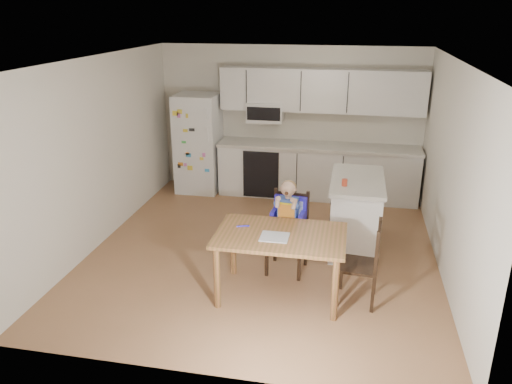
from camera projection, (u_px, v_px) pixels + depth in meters
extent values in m
cube|color=#90643F|center=(263.00, 250.00, 6.73)|extent=(4.50, 5.00, 0.01)
cube|color=beige|center=(290.00, 120.00, 8.60)|extent=(4.50, 0.02, 2.50)
cube|color=beige|center=(100.00, 152.00, 6.71)|extent=(0.02, 5.00, 2.50)
cube|color=beige|center=(451.00, 172.00, 5.89)|extent=(0.02, 5.00, 2.50)
cube|color=white|center=(265.00, 59.00, 5.86)|extent=(4.50, 5.00, 0.01)
cube|color=silver|center=(198.00, 143.00, 8.70)|extent=(0.72, 0.70, 1.70)
cube|color=silver|center=(317.00, 172.00, 8.51)|extent=(3.34, 0.60, 0.86)
cube|color=beige|center=(318.00, 146.00, 8.34)|extent=(3.37, 0.62, 0.05)
cube|color=black|center=(261.00, 175.00, 8.39)|extent=(0.60, 0.02, 0.80)
cube|color=silver|center=(321.00, 90.00, 8.15)|extent=(3.34, 0.34, 0.70)
cube|color=silver|center=(266.00, 112.00, 8.43)|extent=(0.60, 0.38, 0.33)
cube|color=silver|center=(355.00, 215.00, 6.71)|extent=(0.62, 1.25, 0.91)
cube|color=beige|center=(358.00, 181.00, 6.54)|extent=(0.69, 1.31, 0.05)
cylinder|color=#CE4225|center=(345.00, 182.00, 6.26)|extent=(0.07, 0.07, 0.09)
cube|color=brown|center=(281.00, 236.00, 5.44)|extent=(1.42, 0.91, 0.04)
cylinder|color=brown|center=(217.00, 278.00, 5.34)|extent=(0.07, 0.07, 0.72)
cylinder|color=brown|center=(233.00, 247.00, 6.03)|extent=(0.07, 0.07, 0.72)
cylinder|color=brown|center=(335.00, 290.00, 5.11)|extent=(0.07, 0.07, 0.72)
cylinder|color=brown|center=(338.00, 256.00, 5.80)|extent=(0.07, 0.07, 0.72)
cube|color=#ABABB0|center=(275.00, 237.00, 5.34)|extent=(0.30, 0.26, 0.01)
cylinder|color=#2C22CF|center=(242.00, 226.00, 5.60)|extent=(0.12, 0.06, 0.02)
cube|color=black|center=(287.00, 237.00, 6.06)|extent=(0.48, 0.48, 0.03)
cube|color=black|center=(267.00, 259.00, 6.02)|extent=(0.04, 0.04, 0.44)
cube|color=black|center=(275.00, 245.00, 6.37)|extent=(0.04, 0.04, 0.44)
cube|color=black|center=(299.00, 264.00, 5.91)|extent=(0.04, 0.04, 0.44)
cube|color=black|center=(306.00, 249.00, 6.26)|extent=(0.04, 0.04, 0.44)
cube|color=black|center=(291.00, 210.00, 6.14)|extent=(0.44, 0.08, 0.52)
cube|color=#2C22CF|center=(287.00, 232.00, 6.04)|extent=(0.43, 0.40, 0.10)
cube|color=#2C22CF|center=(290.00, 210.00, 6.09)|extent=(0.40, 0.10, 0.36)
cube|color=#5269BF|center=(287.00, 228.00, 6.00)|extent=(0.34, 0.30, 0.02)
cube|color=#272F9C|center=(288.00, 209.00, 5.94)|extent=(0.24, 0.17, 0.27)
cube|color=orange|center=(287.00, 212.00, 5.88)|extent=(0.20, 0.03, 0.21)
sphere|color=beige|center=(288.00, 189.00, 5.84)|extent=(0.20, 0.20, 0.18)
ellipsoid|color=olive|center=(288.00, 187.00, 5.84)|extent=(0.19, 0.18, 0.15)
cube|color=black|center=(358.00, 265.00, 5.43)|extent=(0.46, 0.46, 0.03)
cube|color=black|center=(341.00, 273.00, 5.73)|extent=(0.04, 0.04, 0.42)
cube|color=black|center=(375.00, 277.00, 5.63)|extent=(0.04, 0.04, 0.42)
cube|color=black|center=(337.00, 290.00, 5.39)|extent=(0.04, 0.04, 0.42)
cube|color=black|center=(373.00, 295.00, 5.29)|extent=(0.04, 0.04, 0.42)
cube|color=black|center=(378.00, 246.00, 5.29)|extent=(0.07, 0.42, 0.50)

